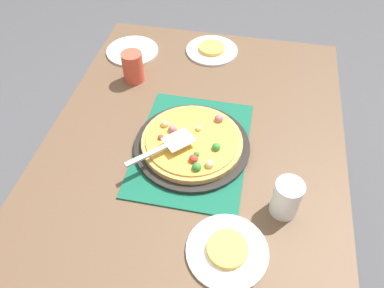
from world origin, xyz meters
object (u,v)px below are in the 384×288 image
pizza (192,141)px  served_slice_right (212,48)px  plate_near_left (227,251)px  plate_far_right (212,50)px  served_slice_left (227,249)px  cup_far (286,198)px  pizza_server (165,146)px  cup_near (133,67)px  plate_side (132,51)px  pizza_pan (192,145)px

pizza → served_slice_right: (-0.56, -0.03, -0.02)m
plate_near_left → plate_far_right: size_ratio=1.00×
served_slice_left → cup_far: (-0.16, 0.14, 0.04)m
plate_far_right → cup_far: (0.74, 0.33, 0.06)m
served_slice_left → cup_far: size_ratio=0.92×
pizza_server → pizza: bearing=133.7°
served_slice_left → plate_far_right: bearing=-168.2°
pizza → cup_near: 0.43m
plate_side → pizza: bearing=36.3°
plate_far_right → cup_far: 0.81m
pizza → served_slice_left: pizza is taller
plate_far_right → served_slice_right: bearing=-90.0°
plate_near_left → served_slice_right: served_slice_right is taller
served_slice_right → cup_near: 0.37m
plate_near_left → cup_near: cup_near is taller
plate_side → cup_far: 0.94m
plate_near_left → cup_far: size_ratio=1.83×
plate_far_right → pizza_server: bearing=-4.1°
plate_side → cup_near: 0.20m
pizza → cup_far: cup_far is taller
served_slice_left → cup_near: 0.80m
pizza_server → plate_near_left: bearing=40.5°
pizza → plate_side: 0.61m
pizza_pan → plate_side: 0.60m
plate_side → cup_near: (0.18, 0.06, 0.06)m
served_slice_right → pizza: bearing=2.6°
served_slice_left → pizza_server: size_ratio=0.57×
plate_far_right → plate_side: same height
plate_far_right → cup_near: (0.25, -0.27, 0.06)m
pizza → cup_far: size_ratio=2.75×
served_slice_left → cup_far: 0.22m
pizza → plate_side: size_ratio=1.50×
plate_near_left → pizza: bearing=-154.5°
pizza → plate_near_left: 0.38m
pizza_pan → plate_side: pizza_pan is taller
pizza_server → cup_far: bearing=73.3°
served_slice_right → cup_near: (0.25, -0.27, 0.04)m
plate_far_right → served_slice_right: 0.01m
pizza_pan → cup_near: bearing=-136.5°
plate_near_left → cup_near: bearing=-144.9°
plate_far_right → pizza_pan: bearing=2.6°
plate_near_left → pizza_server: 0.36m
pizza_pan → plate_side: size_ratio=1.73×
pizza_pan → cup_near: 0.43m
plate_far_right → served_slice_left: (0.90, 0.19, 0.01)m
plate_far_right → cup_near: size_ratio=1.83×
cup_far → pizza_server: cup_far is taller
plate_near_left → pizza_server: (-0.27, -0.23, 0.06)m
plate_side → cup_far: cup_far is taller
served_slice_right → plate_near_left: bearing=11.8°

